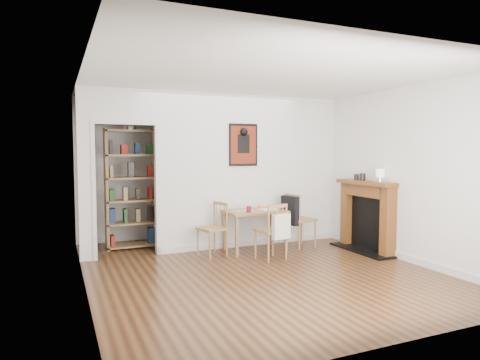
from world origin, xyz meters
name	(u,v)px	position (x,y,z in m)	size (l,w,h in m)	color
ground	(256,268)	(0.00, 0.00, 0.00)	(5.20, 5.20, 0.00)	brown
room_shell	(227,172)	(0.10, 1.34, 1.30)	(5.20, 5.20, 5.20)	silver
dining_table	(255,215)	(0.46, 0.98, 0.59)	(0.98, 0.63, 0.67)	olive
chair_left	(212,229)	(-0.32, 0.92, 0.42)	(0.53, 0.53, 0.85)	#A1804A
chair_right	(300,219)	(1.27, 0.92, 0.48)	(0.59, 0.53, 0.92)	#A1804A
chair_front	(271,231)	(0.44, 0.37, 0.44)	(0.50, 0.54, 0.86)	#A1804A
bookshelf	(131,189)	(-1.38, 2.02, 1.00)	(0.85, 0.34, 2.02)	olive
fireplace	(367,214)	(2.16, 0.25, 0.62)	(0.45, 1.25, 1.16)	brown
red_glass	(249,209)	(0.28, 0.84, 0.72)	(0.08, 0.08, 0.10)	maroon
orange_fruit	(260,207)	(0.58, 1.06, 0.71)	(0.07, 0.07, 0.07)	#EE510C
placemat	(245,211)	(0.28, 1.00, 0.67)	(0.38, 0.28, 0.00)	beige
notebook	(268,209)	(0.69, 0.97, 0.68)	(0.31, 0.22, 0.02)	white
mantel_lamp	(380,174)	(2.11, -0.09, 1.29)	(0.13, 0.13, 0.21)	silver
ceramic_jar_a	(362,177)	(2.11, 0.33, 1.22)	(0.10, 0.10, 0.12)	black
ceramic_jar_b	(356,177)	(2.15, 0.54, 1.21)	(0.08, 0.08, 0.10)	black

